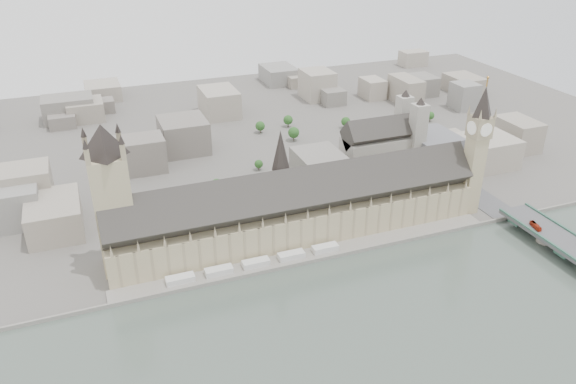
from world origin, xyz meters
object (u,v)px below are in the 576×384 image
object	(u,v)px
elizabeth_tower	(477,142)
car_approach	(462,170)
red_bus_north	(535,226)
victoria_tower	(111,193)
westminster_abbey	(383,146)
palace_of_westminster	(297,209)

from	to	relation	value
elizabeth_tower	car_approach	size ratio (longest dim) A/B	20.18
red_bus_north	victoria_tower	bearing A→B (deg)	178.07
red_bus_north	car_approach	world-z (taller)	red_bus_north
elizabeth_tower	victoria_tower	world-z (taller)	elizabeth_tower
victoria_tower	car_approach	size ratio (longest dim) A/B	18.77
elizabeth_tower	westminster_abbey	world-z (taller)	elizabeth_tower
elizabeth_tower	palace_of_westminster	bearing A→B (deg)	175.15
elizabeth_tower	red_bus_north	world-z (taller)	elizabeth_tower
westminster_abbey	red_bus_north	world-z (taller)	westminster_abbey
palace_of_westminster	car_approach	bearing A→B (deg)	11.26
elizabeth_tower	red_bus_north	xyz separation A→B (m)	(17.37, -53.01, -46.20)
elizabeth_tower	westminster_abbey	xyz separation A→B (m)	(-27.08, 87.00, -33.01)
elizabeth_tower	car_approach	distance (m)	70.70
victoria_tower	red_bus_north	size ratio (longest dim) A/B	8.53
westminster_abbey	victoria_tower	bearing A→B (deg)	-163.50
victoria_tower	westminster_abbey	xyz separation A→B (m)	(232.92, 69.00, -30.12)
car_approach	elizabeth_tower	bearing A→B (deg)	-127.28
elizabeth_tower	victoria_tower	bearing A→B (deg)	176.04
westminster_abbey	elizabeth_tower	bearing A→B (deg)	-72.71
red_bus_north	car_approach	bearing A→B (deg)	96.24
victoria_tower	westminster_abbey	bearing A→B (deg)	16.50
victoria_tower	red_bus_north	xyz separation A→B (m)	(277.37, -71.01, -43.32)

